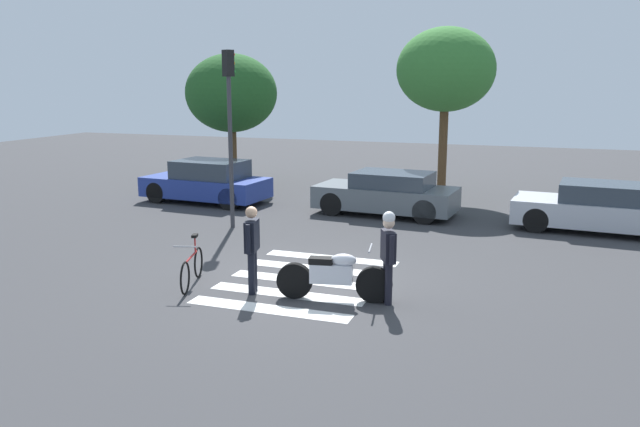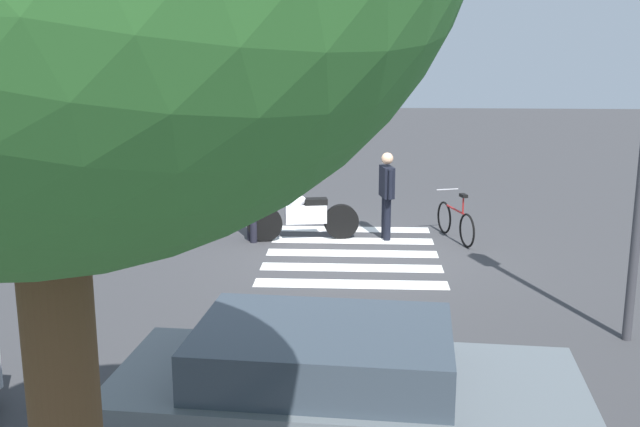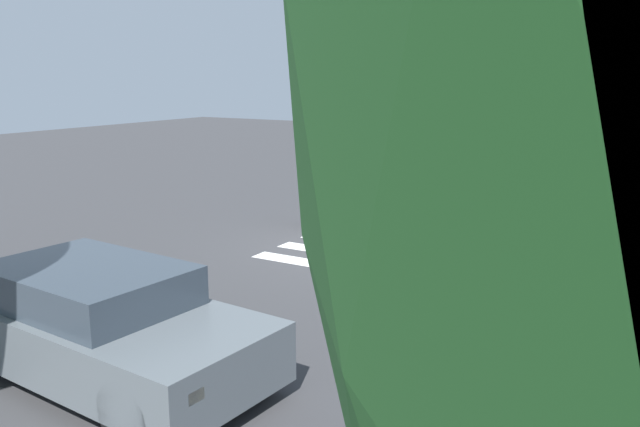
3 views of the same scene
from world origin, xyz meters
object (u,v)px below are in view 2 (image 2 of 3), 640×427
at_px(leaning_bicycle, 455,222).
at_px(car_grey_coupe, 341,397).
at_px(officer_on_foot, 387,190).
at_px(police_motorcycle, 304,216).
at_px(officer_by_motorcycle, 251,191).

xyz_separation_m(leaning_bicycle, car_grey_coupe, (2.04, 8.12, 0.29)).
bearing_deg(leaning_bicycle, officer_on_foot, -0.48).
distance_m(police_motorcycle, officer_by_motorcycle, 1.14).
height_order(police_motorcycle, leaning_bicycle, police_motorcycle).
bearing_deg(officer_by_motorcycle, leaning_bicycle, -175.77).
bearing_deg(officer_by_motorcycle, officer_on_foot, -173.34).
bearing_deg(officer_on_foot, police_motorcycle, 4.55).
height_order(leaning_bicycle, car_grey_coupe, car_grey_coupe).
distance_m(leaning_bicycle, officer_on_foot, 1.49).
distance_m(leaning_bicycle, officer_by_motorcycle, 4.03).
xyz_separation_m(police_motorcycle, car_grey_coupe, (-0.93, 8.01, 0.18)).
height_order(officer_by_motorcycle, car_grey_coupe, officer_by_motorcycle).
relative_size(police_motorcycle, officer_by_motorcycle, 1.25).
xyz_separation_m(leaning_bicycle, officer_by_motorcycle, (3.96, 0.29, 0.64)).
xyz_separation_m(leaning_bicycle, officer_on_foot, (1.35, -0.01, 0.62)).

